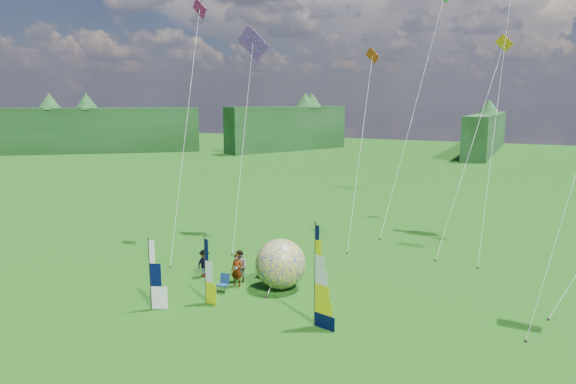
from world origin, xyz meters
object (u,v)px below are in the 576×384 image
at_px(feather_banner_main, 315,276).
at_px(spectator_c, 204,263).
at_px(bol_inflatable, 281,264).
at_px(spectator_a, 237,270).
at_px(side_banner_left, 205,271).
at_px(camp_chair, 223,283).
at_px(spectator_d, 266,261).
at_px(side_banner_far, 150,275).
at_px(kite_whale, 501,73).
at_px(spectator_b, 240,266).

bearing_deg(feather_banner_main, spectator_c, 173.52).
height_order(bol_inflatable, spectator_a, bol_inflatable).
height_order(spectator_a, spectator_c, spectator_a).
relative_size(side_banner_left, camp_chair, 3.41).
distance_m(side_banner_left, spectator_d, 4.79).
relative_size(side_banner_far, kite_whale, 0.15).
bearing_deg(kite_whale, spectator_d, -134.81).
xyz_separation_m(feather_banner_main, side_banner_far, (-7.67, -1.77, -0.59)).
relative_size(side_banner_far, bol_inflatable, 1.28).
height_order(side_banner_left, spectator_c, side_banner_left).
height_order(side_banner_far, spectator_a, side_banner_far).
height_order(side_banner_far, camp_chair, side_banner_far).
relative_size(spectator_c, kite_whale, 0.07).
distance_m(spectator_b, kite_whale, 21.22).
distance_m(side_banner_left, spectator_a, 2.71).
bearing_deg(spectator_d, side_banner_far, 117.79).
bearing_deg(feather_banner_main, spectator_d, 151.22).
bearing_deg(side_banner_left, spectator_b, 101.33).
xyz_separation_m(bol_inflatable, spectator_b, (-2.41, -0.15, -0.44)).
relative_size(side_banner_left, spectator_d, 1.81).
height_order(side_banner_left, kite_whale, kite_whale).
bearing_deg(spectator_a, camp_chair, -105.89).
xyz_separation_m(camp_chair, kite_whale, (11.42, 16.06, 11.10)).
relative_size(feather_banner_main, side_banner_left, 1.41).
xyz_separation_m(spectator_b, camp_chair, (0.01, -1.72, -0.41)).
height_order(feather_banner_main, bol_inflatable, feather_banner_main).
xyz_separation_m(bol_inflatable, spectator_d, (-1.56, 1.27, -0.43)).
xyz_separation_m(side_banner_far, camp_chair, (1.85, 3.32, -1.22)).
distance_m(side_banner_far, spectator_d, 7.04).
bearing_deg(camp_chair, kite_whale, 50.44).
height_order(feather_banner_main, spectator_a, feather_banner_main).
xyz_separation_m(side_banner_left, bol_inflatable, (2.38, 3.39, -0.29)).
relative_size(side_banner_far, spectator_d, 1.89).
bearing_deg(spectator_a, spectator_d, 66.48).
bearing_deg(spectator_d, side_banner_left, 130.40).
bearing_deg(side_banner_left, camp_chair, 101.45).
bearing_deg(spectator_c, kite_whale, -32.89).
relative_size(spectator_a, spectator_c, 1.12).
xyz_separation_m(side_banner_left, side_banner_far, (-1.87, -1.80, 0.07)).
relative_size(spectator_a, kite_whale, 0.08).
bearing_deg(side_banner_far, spectator_d, 44.68).
distance_m(spectator_a, kite_whale, 21.55).
bearing_deg(kite_whale, bol_inflatable, -127.95).
distance_m(feather_banner_main, bol_inflatable, 4.93).
relative_size(feather_banner_main, spectator_c, 2.87).
bearing_deg(kite_whale, camp_chair, -130.89).
xyz_separation_m(side_banner_far, spectator_d, (2.69, 6.46, -0.80)).
height_order(side_banner_left, spectator_d, side_banner_left).
relative_size(spectator_b, spectator_c, 1.11).
distance_m(spectator_c, spectator_d, 3.46).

